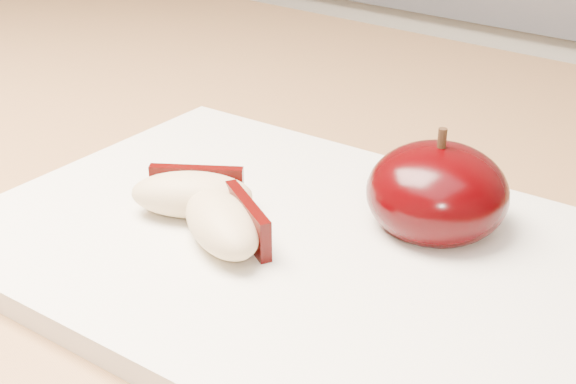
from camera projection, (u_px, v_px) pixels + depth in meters
The scene contains 4 objects.
cutting_board at pixel (288, 247), 0.41m from camera, with size 0.32×0.23×0.01m, color silver.
apple_half at pixel (437, 193), 0.41m from camera, with size 0.09×0.09×0.06m.
apple_wedge_a at pixel (193, 193), 0.42m from camera, with size 0.07×0.06×0.02m.
apple_wedge_b at pixel (225, 223), 0.39m from camera, with size 0.07×0.06×0.02m.
Camera 1 is at (0.14, 0.14, 1.11)m, focal length 50.00 mm.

